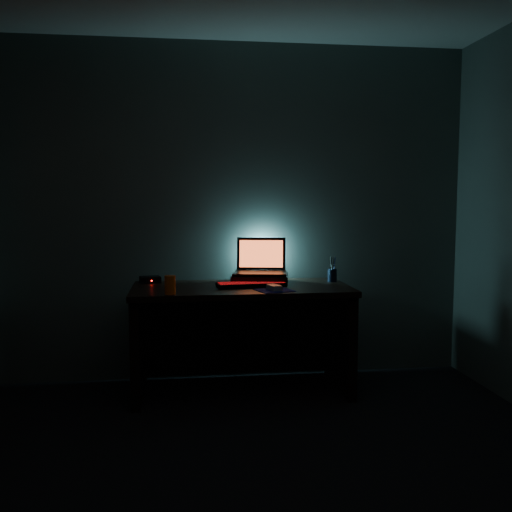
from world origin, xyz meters
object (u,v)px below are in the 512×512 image
Objects in this scene: laptop at (261,265)px; mouse at (274,287)px; juice_glass at (170,285)px; keyboard at (251,284)px; router at (150,280)px; pen_cup at (332,275)px.

mouse is at bearing -74.45° from laptop.
juice_glass is at bearing -132.50° from laptop.
juice_glass reaches higher than mouse.
keyboard is 0.75m from router.
laptop is 0.80m from router.
laptop is 3.82× the size of mouse.
keyboard is (-0.10, -0.22, -0.11)m from laptop.
keyboard is 0.61m from juice_glass.
mouse is at bearing -42.80° from router.
keyboard is 0.63m from pen_cup.
router is at bearing 174.94° from pen_cup.
mouse is 0.93× the size of juice_glass.
juice_glass is (-0.55, -0.25, 0.05)m from keyboard.
mouse is (0.13, -0.20, 0.01)m from keyboard.
juice_glass is at bearing -160.88° from pen_cup.
pen_cup is at bearing 17.80° from mouse.
laptop reaches higher than mouse.
router is (-0.70, 0.27, 0.01)m from keyboard.
juice_glass is 0.54m from router.
pen_cup reaches higher than mouse.
pen_cup is (0.52, -0.07, -0.07)m from laptop.
pen_cup is 0.59× the size of router.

